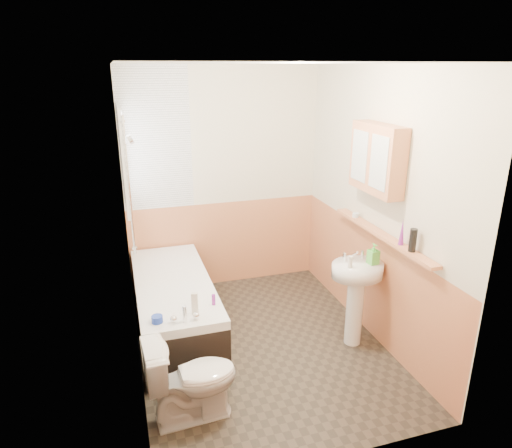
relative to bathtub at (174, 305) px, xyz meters
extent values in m
plane|color=#2A251D|center=(0.73, -0.48, -0.28)|extent=(2.80, 2.80, 0.00)
plane|color=white|center=(0.73, -0.48, 2.22)|extent=(2.80, 2.80, 0.00)
cube|color=beige|center=(0.73, 0.93, 0.97)|extent=(2.20, 0.02, 2.50)
cube|color=beige|center=(0.73, -1.89, 0.97)|extent=(2.20, 0.02, 2.50)
cube|color=beige|center=(-0.38, -0.48, 0.97)|extent=(0.02, 2.80, 2.50)
cube|color=beige|center=(1.84, -0.48, 0.97)|extent=(0.02, 2.80, 2.50)
cube|color=#DE8A5B|center=(1.82, -0.48, 0.22)|extent=(0.01, 2.80, 1.00)
cube|color=#DE8A5B|center=(0.73, -1.87, 0.22)|extent=(2.20, 0.01, 1.00)
cube|color=#DE8A5B|center=(0.73, 0.91, 0.22)|extent=(2.20, 0.01, 1.00)
cube|color=white|center=(-0.36, -0.48, 0.97)|extent=(0.01, 2.80, 2.50)
cube|color=white|center=(0.00, 0.90, 1.47)|extent=(0.75, 0.01, 1.50)
cube|color=white|center=(-0.34, 0.47, 1.37)|extent=(0.03, 0.79, 0.99)
cube|color=white|center=(-0.32, 0.47, 1.37)|extent=(0.01, 0.70, 0.90)
cube|color=white|center=(-0.32, 0.47, 1.37)|extent=(0.01, 0.04, 0.90)
cube|color=black|center=(0.00, 0.00, -0.05)|extent=(0.70, 1.75, 0.46)
cube|color=white|center=(0.00, 0.00, 0.22)|extent=(0.70, 1.75, 0.08)
cube|color=white|center=(0.00, 0.00, 0.21)|extent=(0.56, 1.61, 0.04)
cylinder|color=silver|center=(0.00, -0.78, 0.33)|extent=(0.04, 0.04, 0.14)
sphere|color=silver|center=(-0.09, -0.78, 0.30)|extent=(0.06, 0.06, 0.06)
sphere|color=silver|center=(0.09, -0.78, 0.30)|extent=(0.06, 0.06, 0.06)
cylinder|color=silver|center=(-0.32, 0.08, 1.18)|extent=(0.02, 0.02, 1.26)
cylinder|color=silver|center=(-0.32, 0.08, 0.60)|extent=(0.05, 0.05, 0.02)
cylinder|color=silver|center=(-0.32, 0.08, 1.76)|extent=(0.05, 0.05, 0.02)
cylinder|color=silver|center=(-0.27, 0.08, 1.60)|extent=(0.07, 0.08, 0.09)
imported|color=white|center=(-0.03, -1.22, 0.04)|extent=(0.69, 0.41, 0.66)
cylinder|color=white|center=(1.57, -0.70, 0.05)|extent=(0.16, 0.16, 0.66)
ellipsoid|color=white|center=(1.57, -0.70, 0.47)|extent=(0.47, 0.38, 0.13)
cylinder|color=silver|center=(1.48, -0.61, 0.57)|extent=(0.03, 0.03, 0.08)
cylinder|color=silver|center=(1.66, -0.61, 0.57)|extent=(0.03, 0.03, 0.08)
cylinder|color=silver|center=(1.57, -0.63, 0.59)|extent=(0.02, 0.11, 0.09)
cube|color=#DE8A5B|center=(1.77, -0.71, 0.79)|extent=(0.10, 1.51, 0.03)
cube|color=#DE8A5B|center=(1.75, -0.58, 1.44)|extent=(0.16, 0.66, 0.59)
cube|color=silver|center=(1.66, -0.74, 1.44)|extent=(0.01, 0.25, 0.44)
cube|color=silver|center=(1.66, -0.42, 1.44)|extent=(0.01, 0.25, 0.44)
cylinder|color=black|center=(1.77, -1.16, 0.90)|extent=(0.07, 0.07, 0.19)
cone|color=purple|center=(1.77, -1.01, 0.92)|extent=(0.06, 0.06, 0.22)
cylinder|color=silver|center=(1.77, -0.25, 0.82)|extent=(0.07, 0.07, 0.04)
imported|color=#59C647|center=(1.69, -0.74, 0.57)|extent=(0.10, 0.20, 0.09)
cylinder|color=silver|center=(1.46, -0.76, 0.58)|extent=(0.04, 0.04, 0.11)
cube|color=silver|center=(0.10, -0.67, 0.35)|extent=(0.06, 0.05, 0.19)
cylinder|color=#19339E|center=(-0.21, -0.72, 0.29)|extent=(0.10, 0.10, 0.06)
cylinder|color=purple|center=(0.28, -0.57, 0.31)|extent=(0.04, 0.04, 0.09)
camera|label=1|loc=(-0.39, -3.99, 2.20)|focal=32.00mm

